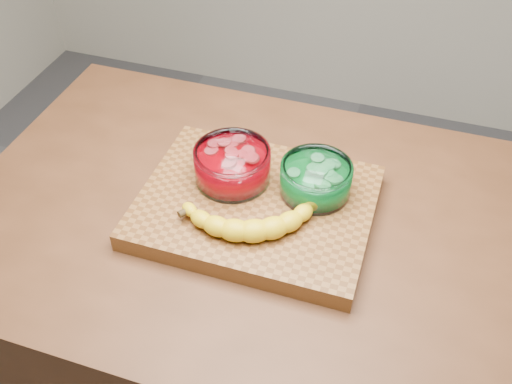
% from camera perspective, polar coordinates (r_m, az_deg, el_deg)
% --- Properties ---
extents(counter, '(1.20, 0.80, 0.90)m').
position_cam_1_polar(counter, '(1.49, 0.00, -14.26)').
color(counter, '#4F2C17').
rests_on(counter, ground).
extents(cutting_board, '(0.45, 0.35, 0.04)m').
position_cam_1_polar(cutting_board, '(1.12, 0.00, -1.47)').
color(cutting_board, brown).
rests_on(cutting_board, counter).
extents(bowl_red, '(0.15, 0.15, 0.07)m').
position_cam_1_polar(bowl_red, '(1.13, -2.38, 2.71)').
color(bowl_red, white).
rests_on(bowl_red, cutting_board).
extents(bowl_green, '(0.14, 0.14, 0.07)m').
position_cam_1_polar(bowl_green, '(1.11, 6.00, 1.30)').
color(bowl_green, white).
rests_on(bowl_green, cutting_board).
extents(banana, '(0.28, 0.18, 0.04)m').
position_cam_1_polar(banana, '(1.06, -0.69, -1.82)').
color(banana, gold).
rests_on(banana, cutting_board).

